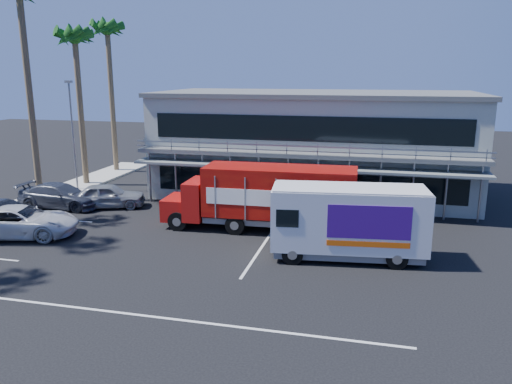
# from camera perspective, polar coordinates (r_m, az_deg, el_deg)

# --- Properties ---
(ground) EXTENTS (120.00, 120.00, 0.00)m
(ground) POSITION_cam_1_polar(r_m,az_deg,el_deg) (24.11, -5.18, -7.62)
(ground) COLOR black
(ground) RESTS_ON ground
(building) EXTENTS (22.40, 12.00, 7.30)m
(building) POSITION_cam_1_polar(r_m,az_deg,el_deg) (36.80, 6.67, 5.63)
(building) COLOR #9CA092
(building) RESTS_ON ground
(curb_strip) EXTENTS (3.00, 32.00, 0.16)m
(curb_strip) POSITION_cam_1_polar(r_m,az_deg,el_deg) (36.27, -25.02, -1.45)
(curb_strip) COLOR #A5A399
(curb_strip) RESTS_ON ground
(palm_d) EXTENTS (2.80, 2.80, 14.75)m
(palm_d) POSITION_cam_1_polar(r_m,az_deg,el_deg) (37.15, -25.35, 18.70)
(palm_d) COLOR brown
(palm_d) RESTS_ON ground
(palm_e) EXTENTS (2.80, 2.80, 12.25)m
(palm_e) POSITION_cam_1_polar(r_m,az_deg,el_deg) (40.77, -19.95, 15.45)
(palm_e) COLOR brown
(palm_e) RESTS_ON ground
(palm_f) EXTENTS (2.80, 2.80, 13.25)m
(palm_f) POSITION_cam_1_polar(r_m,az_deg,el_deg) (45.73, -16.58, 16.54)
(palm_f) COLOR brown
(palm_f) RESTS_ON ground
(light_pole_far) EXTENTS (0.50, 0.25, 8.09)m
(light_pole_far) POSITION_cam_1_polar(r_m,az_deg,el_deg) (39.01, -20.22, 6.59)
(light_pole_far) COLOR gray
(light_pole_far) RESTS_ON ground
(red_truck) EXTENTS (10.85, 2.89, 3.63)m
(red_truck) POSITION_cam_1_polar(r_m,az_deg,el_deg) (27.67, 1.21, -0.43)
(red_truck) COLOR #AB110D
(red_truck) RESTS_ON ground
(white_van) EXTENTS (7.39, 3.25, 3.50)m
(white_van) POSITION_cam_1_polar(r_m,az_deg,el_deg) (23.88, 10.51, -3.29)
(white_van) COLOR silver
(white_van) RESTS_ON ground
(parked_car_b) EXTENTS (5.31, 2.33, 1.70)m
(parked_car_b) POSITION_cam_1_polar(r_m,az_deg,el_deg) (30.97, -26.97, -2.61)
(parked_car_b) COLOR black
(parked_car_b) RESTS_ON ground
(parked_car_c) EXTENTS (6.46, 4.12, 1.66)m
(parked_car_c) POSITION_cam_1_polar(r_m,az_deg,el_deg) (29.77, -25.31, -3.08)
(parked_car_c) COLOR silver
(parked_car_c) RESTS_ON ground
(parked_car_d) EXTENTS (5.53, 2.31, 1.60)m
(parked_car_d) POSITION_cam_1_polar(r_m,az_deg,el_deg) (34.98, -21.46, -0.42)
(parked_car_d) COLOR #323643
(parked_car_d) RESTS_ON ground
(parked_car_e) EXTENTS (5.10, 3.42, 1.61)m
(parked_car_e) POSITION_cam_1_polar(r_m,az_deg,el_deg) (34.01, -16.58, -0.40)
(parked_car_e) COLOR gray
(parked_car_e) RESTS_ON ground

